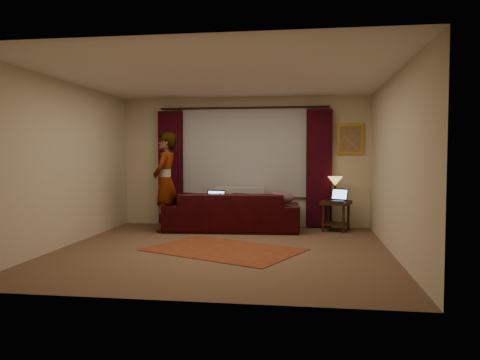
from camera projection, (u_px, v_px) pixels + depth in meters
name	position (u px, v px, depth m)	size (l,w,h in m)	color
floor	(222.00, 250.00, 7.08)	(5.00, 5.00, 0.01)	brown
ceiling	(222.00, 77.00, 6.94)	(5.00, 5.00, 0.02)	silver
wall_back	(244.00, 162.00, 9.48)	(5.00, 0.02, 2.60)	beige
wall_front	(177.00, 169.00, 4.54)	(5.00, 0.02, 2.60)	beige
wall_left	(66.00, 164.00, 7.36)	(0.02, 5.00, 2.60)	beige
wall_right	(395.00, 165.00, 6.66)	(0.02, 5.00, 2.60)	beige
sheer_curtain	(244.00, 152.00, 9.41)	(2.50, 0.05, 1.80)	#9E9FA6
drape_left	(171.00, 168.00, 9.59)	(0.50, 0.14, 2.30)	black
drape_right	(319.00, 168.00, 9.17)	(0.50, 0.14, 2.30)	black
curtain_rod	(243.00, 108.00, 9.32)	(0.04, 0.04, 3.40)	black
picture_frame	(350.00, 139.00, 9.14)	(0.50, 0.04, 0.60)	gold
sofa	(232.00, 204.00, 8.89)	(2.53, 1.09, 1.02)	black
throw_blanket	(240.00, 176.00, 9.12)	(0.94, 0.37, 0.11)	#9D9B96
clothing_pile	(279.00, 198.00, 8.72)	(0.58, 0.45, 0.24)	brown
laptop_sofa	(214.00, 198.00, 8.73)	(0.35, 0.39, 0.26)	black
area_rug	(224.00, 250.00, 7.08)	(2.19, 1.46, 0.01)	brown
end_table	(336.00, 216.00, 8.83)	(0.50, 0.50, 0.57)	black
tiffany_lamp	(335.00, 188.00, 8.92)	(0.28, 0.28, 0.45)	olive
laptop_table	(337.00, 195.00, 8.72)	(0.32, 0.35, 0.23)	black
person	(165.00, 182.00, 8.75)	(0.55, 0.55, 1.86)	#9D9B96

